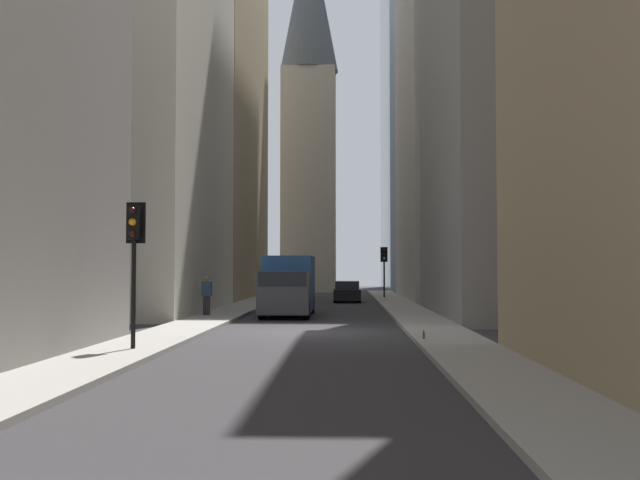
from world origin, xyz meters
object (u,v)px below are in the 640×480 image
object	(u,v)px
delivery_truck	(288,285)
traffic_light_foreground	(134,240)
sedan_black	(347,292)
pedestrian	(207,294)
traffic_light_midblock	(384,260)
discarded_bottle	(424,335)

from	to	relation	value
delivery_truck	traffic_light_foreground	world-z (taller)	traffic_light_foreground
delivery_truck	traffic_light_foreground	distance (m)	15.72
delivery_truck	sedan_black	size ratio (longest dim) A/B	1.50
traffic_light_foreground	pedestrian	bearing A→B (deg)	2.98
delivery_truck	traffic_light_midblock	world-z (taller)	traffic_light_midblock
traffic_light_foreground	discarded_bottle	size ratio (longest dim) A/B	14.36
pedestrian	discarded_bottle	bearing A→B (deg)	-141.64
sedan_black	pedestrian	distance (m)	17.59
traffic_light_midblock	discarded_bottle	world-z (taller)	traffic_light_midblock
traffic_light_foreground	traffic_light_midblock	xyz separation A→B (m)	(34.60, -8.39, -0.14)
delivery_truck	traffic_light_midblock	bearing A→B (deg)	-16.03
sedan_black	pedestrian	xyz separation A→B (m)	(-16.38, 6.40, 0.44)
delivery_truck	traffic_light_foreground	xyz separation A→B (m)	(-15.38, 2.87, 1.53)
sedan_black	traffic_light_midblock	distance (m)	5.58
traffic_light_foreground	traffic_light_midblock	world-z (taller)	traffic_light_foreground
traffic_light_midblock	discarded_bottle	bearing A→B (deg)	179.18
sedan_black	pedestrian	bearing A→B (deg)	158.67
traffic_light_foreground	pedestrian	distance (m)	14.01
delivery_truck	pedestrian	bearing A→B (deg)	112.96
traffic_light_midblock	pedestrian	size ratio (longest dim) A/B	2.09
discarded_bottle	pedestrian	bearing A→B (deg)	38.36
sedan_black	traffic_light_foreground	size ratio (longest dim) A/B	1.11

